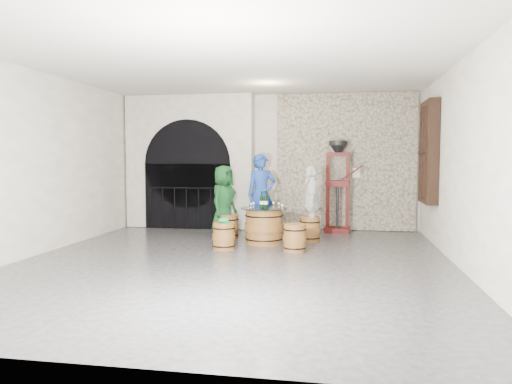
% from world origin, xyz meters
% --- Properties ---
extents(ground, '(8.00, 8.00, 0.00)m').
position_xyz_m(ground, '(0.00, 0.00, 0.00)').
color(ground, '#2A2A2C').
rests_on(ground, ground).
extents(wall_back, '(8.00, 0.00, 8.00)m').
position_xyz_m(wall_back, '(0.00, 4.00, 1.60)').
color(wall_back, silver).
rests_on(wall_back, ground).
extents(wall_front, '(8.00, 0.00, 8.00)m').
position_xyz_m(wall_front, '(0.00, -4.00, 1.60)').
color(wall_front, silver).
rests_on(wall_front, ground).
extents(wall_left, '(0.00, 8.00, 8.00)m').
position_xyz_m(wall_left, '(-3.50, 0.00, 1.60)').
color(wall_left, silver).
rests_on(wall_left, ground).
extents(wall_right, '(0.00, 8.00, 8.00)m').
position_xyz_m(wall_right, '(3.50, 0.00, 1.60)').
color(wall_right, silver).
rests_on(wall_right, ground).
extents(ceiling, '(8.00, 8.00, 0.00)m').
position_xyz_m(ceiling, '(0.00, 0.00, 3.20)').
color(ceiling, beige).
rests_on(ceiling, wall_back).
extents(stone_facing_panel, '(3.20, 0.12, 3.18)m').
position_xyz_m(stone_facing_panel, '(1.80, 3.94, 1.60)').
color(stone_facing_panel, '#ADA18A').
rests_on(stone_facing_panel, ground).
extents(arched_opening, '(3.10, 0.60, 3.19)m').
position_xyz_m(arched_opening, '(-1.90, 3.74, 1.58)').
color(arched_opening, silver).
rests_on(arched_opening, ground).
extents(shuttered_window, '(0.23, 1.10, 2.00)m').
position_xyz_m(shuttered_window, '(3.38, 2.40, 1.80)').
color(shuttered_window, black).
rests_on(shuttered_window, wall_right).
extents(barrel_table, '(0.92, 0.92, 0.71)m').
position_xyz_m(barrel_table, '(0.22, 1.80, 0.35)').
color(barrel_table, brown).
rests_on(barrel_table, ground).
extents(barrel_stool_left, '(0.43, 0.43, 0.50)m').
position_xyz_m(barrel_stool_left, '(-0.62, 2.31, 0.25)').
color(barrel_stool_left, brown).
rests_on(barrel_stool_left, ground).
extents(barrel_stool_far, '(0.43, 0.43, 0.50)m').
position_xyz_m(barrel_stool_far, '(0.01, 2.75, 0.25)').
color(barrel_stool_far, brown).
rests_on(barrel_stool_far, ground).
extents(barrel_stool_right, '(0.43, 0.43, 0.50)m').
position_xyz_m(barrel_stool_right, '(1.09, 2.23, 0.25)').
color(barrel_stool_right, brown).
rests_on(barrel_stool_right, ground).
extents(barrel_stool_near_right, '(0.43, 0.43, 0.50)m').
position_xyz_m(barrel_stool_near_right, '(0.89, 1.09, 0.25)').
color(barrel_stool_near_right, brown).
rests_on(barrel_stool_near_right, ground).
extents(barrel_stool_near_left, '(0.43, 0.43, 0.50)m').
position_xyz_m(barrel_stool_near_left, '(-0.42, 1.06, 0.25)').
color(barrel_stool_near_left, brown).
rests_on(barrel_stool_near_left, ground).
extents(green_cap, '(0.24, 0.19, 0.10)m').
position_xyz_m(green_cap, '(-0.42, 1.06, 0.54)').
color(green_cap, '#0C8D3E').
rests_on(green_cap, barrel_stool_near_left).
extents(person_green, '(0.69, 0.86, 1.53)m').
position_xyz_m(person_green, '(-0.74, 2.38, 0.77)').
color(person_green, '#103B19').
rests_on(person_green, ground).
extents(person_blue, '(0.77, 0.66, 1.77)m').
position_xyz_m(person_blue, '(-0.00, 2.81, 0.89)').
color(person_blue, navy).
rests_on(person_blue, ground).
extents(person_white, '(0.41, 0.92, 1.54)m').
position_xyz_m(person_white, '(1.12, 2.24, 0.77)').
color(person_white, white).
rests_on(person_white, ground).
extents(wine_bottle_left, '(0.08, 0.08, 0.32)m').
position_xyz_m(wine_bottle_left, '(0.17, 1.79, 0.84)').
color(wine_bottle_left, black).
rests_on(wine_bottle_left, barrel_table).
extents(wine_bottle_center, '(0.08, 0.08, 0.32)m').
position_xyz_m(wine_bottle_center, '(0.25, 1.79, 0.84)').
color(wine_bottle_center, black).
rests_on(wine_bottle_center, barrel_table).
extents(wine_bottle_right, '(0.08, 0.08, 0.32)m').
position_xyz_m(wine_bottle_right, '(0.24, 1.89, 0.84)').
color(wine_bottle_right, black).
rests_on(wine_bottle_right, barrel_table).
extents(tasting_glass_a, '(0.05, 0.05, 0.10)m').
position_xyz_m(tasting_glass_a, '(-0.04, 1.76, 0.76)').
color(tasting_glass_a, '#C76B26').
rests_on(tasting_glass_a, barrel_table).
extents(tasting_glass_b, '(0.05, 0.05, 0.10)m').
position_xyz_m(tasting_glass_b, '(0.49, 1.95, 0.76)').
color(tasting_glass_b, '#C76B26').
rests_on(tasting_glass_b, barrel_table).
extents(tasting_glass_c, '(0.05, 0.05, 0.10)m').
position_xyz_m(tasting_glass_c, '(0.18, 1.99, 0.76)').
color(tasting_glass_c, '#C76B26').
rests_on(tasting_glass_c, barrel_table).
extents(tasting_glass_d, '(0.05, 0.05, 0.10)m').
position_xyz_m(tasting_glass_d, '(0.37, 2.08, 0.76)').
color(tasting_glass_d, '#C76B26').
rests_on(tasting_glass_d, barrel_table).
extents(tasting_glass_e, '(0.05, 0.05, 0.10)m').
position_xyz_m(tasting_glass_e, '(0.61, 1.55, 0.76)').
color(tasting_glass_e, '#C76B26').
rests_on(tasting_glass_e, barrel_table).
extents(tasting_glass_f, '(0.05, 0.05, 0.10)m').
position_xyz_m(tasting_glass_f, '(-0.02, 1.93, 0.76)').
color(tasting_glass_f, '#C76B26').
rests_on(tasting_glass_f, barrel_table).
extents(side_barrel, '(0.49, 0.49, 0.65)m').
position_xyz_m(side_barrel, '(0.06, 3.07, 0.32)').
color(side_barrel, brown).
rests_on(side_barrel, ground).
extents(corking_press, '(0.86, 0.50, 2.07)m').
position_xyz_m(corking_press, '(1.63, 3.54, 1.21)').
color(corking_press, '#460E0B').
rests_on(corking_press, ground).
extents(control_box, '(0.18, 0.10, 0.22)m').
position_xyz_m(control_box, '(2.05, 3.86, 1.35)').
color(control_box, silver).
rests_on(control_box, wall_back).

